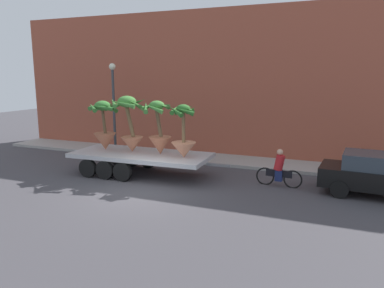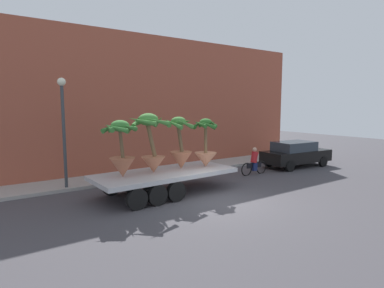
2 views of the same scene
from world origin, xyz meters
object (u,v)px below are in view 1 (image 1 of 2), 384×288
Objects in this scene: flatbed_trailer at (136,157)px; potted_palm_middle at (184,138)px; potted_palm_rear at (130,125)px; potted_palm_front at (159,133)px; potted_palm_extra at (104,128)px; cyclist at (279,170)px; street_lamp at (113,96)px; parked_car at (384,175)px.

potted_palm_middle is at bearing -1.68° from flatbed_trailer.
potted_palm_rear is 1.47m from potted_palm_front.
potted_palm_front reaches higher than potted_palm_extra.
potted_palm_rear reaches higher than flatbed_trailer.
cyclist is 0.38× the size of street_lamp.
cyclist is (6.20, 0.58, -0.11)m from flatbed_trailer.
potted_palm_rear is 4.14m from street_lamp.
potted_palm_extra is 0.47× the size of street_lamp.
parked_car is (9.93, 0.70, 0.05)m from flatbed_trailer.
parked_car is (8.84, 0.55, -1.10)m from potted_palm_front.
street_lamp is (-1.44, 2.95, 1.27)m from potted_palm_extra.
potted_palm_front is at bearing 7.71° from flatbed_trailer.
potted_palm_middle reaches higher than flatbed_trailer.
cyclist is at bearing -14.69° from street_lamp.
flatbed_trailer is 6.23m from cyclist.
flatbed_trailer is at bearing -2.66° from potted_palm_extra.
street_lamp is (-9.33, 2.45, 2.56)m from cyclist.
cyclist is at bearing 3.95° from potted_palm_rear.
potted_palm_extra is 1.22× the size of cyclist.
potted_palm_extra is (-4.02, 0.15, 0.14)m from potted_palm_middle.
potted_palm_extra reaches higher than flatbed_trailer.
flatbed_trailer is 1.48× the size of street_lamp.
potted_palm_front is 2.77m from potted_palm_extra.
potted_palm_front is at bearing 0.79° from potted_palm_rear.
parked_car is at bearing 3.07° from potted_palm_extra.
potted_palm_extra is at bearing -178.56° from potted_palm_front.
cyclist is at bearing 4.85° from potted_palm_front.
potted_palm_front is at bearing 170.22° from potted_palm_middle.
potted_palm_extra reaches higher than parked_car.
potted_palm_rear reaches higher than cyclist.
flatbed_trailer is 3.18× the size of potted_palm_extra.
parked_car is (10.29, 0.57, -1.36)m from potted_palm_rear.
potted_palm_middle is (2.70, -0.20, -0.37)m from potted_palm_rear.
potted_palm_front reaches higher than parked_car.
potted_palm_middle is 1.21× the size of cyclist.
street_lamp is at bearing 135.91° from flatbed_trailer.
street_lamp is (-13.06, 2.32, 2.40)m from parked_car.
potted_palm_rear is at bearing -46.33° from street_lamp.
cyclist is at bearing 5.35° from flatbed_trailer.
street_lamp is at bearing 133.67° from potted_palm_rear.
potted_palm_front is 8.93m from parked_car.
potted_palm_middle is 7.69m from parked_car.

